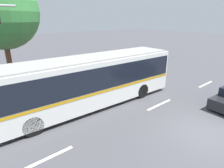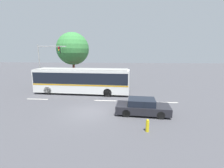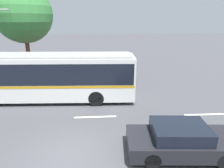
# 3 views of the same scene
# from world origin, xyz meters

# --- Properties ---
(ground_plane) EXTENTS (140.00, 140.00, 0.00)m
(ground_plane) POSITION_xyz_m (0.00, 0.00, 0.00)
(ground_plane) COLOR #444449
(city_bus) EXTENTS (11.99, 3.04, 3.15)m
(city_bus) POSITION_xyz_m (-2.32, 6.15, 1.79)
(city_bus) COLOR silver
(city_bus) RESTS_ON ground
(flowering_hedge) EXTENTS (8.52, 1.00, 1.36)m
(flowering_hedge) POSITION_xyz_m (-1.85, 10.92, 0.67)
(flowering_hedge) COLOR #286028
(flowering_hedge) RESTS_ON ground
(street_tree_left) EXTENTS (5.19, 5.19, 8.36)m
(street_tree_left) POSITION_xyz_m (-5.39, 12.42, 5.75)
(street_tree_left) COLOR brown
(street_tree_left) RESTS_ON ground
(lane_stripe_near) EXTENTS (2.40, 0.16, 0.01)m
(lane_stripe_near) POSITION_xyz_m (7.40, 3.17, 0.01)
(lane_stripe_near) COLOR silver
(lane_stripe_near) RESTS_ON ground
(lane_stripe_mid) EXTENTS (2.40, 0.16, 0.01)m
(lane_stripe_mid) POSITION_xyz_m (1.02, 3.32, 0.01)
(lane_stripe_mid) COLOR silver
(lane_stripe_mid) RESTS_ON ground
(lane_stripe_far) EXTENTS (2.40, 0.16, 0.01)m
(lane_stripe_far) POSITION_xyz_m (-6.65, 3.25, 0.01)
(lane_stripe_far) COLOR silver
(lane_stripe_far) RESTS_ON ground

